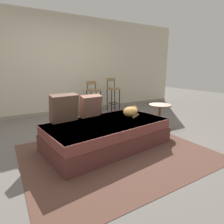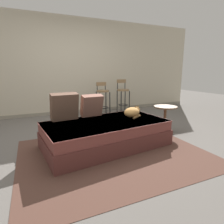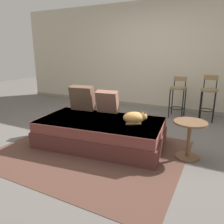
{
  "view_description": "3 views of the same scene",
  "coord_description": "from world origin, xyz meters",
  "px_view_note": "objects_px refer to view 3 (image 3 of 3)",
  "views": [
    {
      "loc": [
        -1.39,
        -2.89,
        1.25
      ],
      "look_at": [
        0.15,
        -0.3,
        0.53
      ],
      "focal_mm": 30.0,
      "sensor_mm": 36.0,
      "label": 1
    },
    {
      "loc": [
        -1.06,
        -3.05,
        1.19
      ],
      "look_at": [
        0.15,
        -0.3,
        0.53
      ],
      "focal_mm": 30.0,
      "sensor_mm": 36.0,
      "label": 2
    },
    {
      "loc": [
        1.63,
        -3.18,
        1.43
      ],
      "look_at": [
        0.15,
        -0.3,
        0.53
      ],
      "focal_mm": 35.0,
      "sensor_mm": 36.0,
      "label": 3
    }
  ],
  "objects_px": {
    "throw_pillow_middle": "(107,102)",
    "side_table": "(189,134)",
    "couch": "(101,132)",
    "cat": "(135,118)",
    "bar_stool_near_window": "(178,93)",
    "throw_pillow_corner": "(82,98)",
    "bar_stool_by_doorway": "(209,95)"
  },
  "relations": [
    {
      "from": "bar_stool_by_doorway",
      "to": "couch",
      "type": "bearing_deg",
      "value": -123.19
    },
    {
      "from": "cat",
      "to": "throw_pillow_middle",
      "type": "bearing_deg",
      "value": 153.22
    },
    {
      "from": "bar_stool_near_window",
      "to": "couch",
      "type": "bearing_deg",
      "value": -109.82
    },
    {
      "from": "throw_pillow_corner",
      "to": "throw_pillow_middle",
      "type": "bearing_deg",
      "value": 6.92
    },
    {
      "from": "couch",
      "to": "bar_stool_by_doorway",
      "type": "distance_m",
      "value": 2.54
    },
    {
      "from": "throw_pillow_middle",
      "to": "cat",
      "type": "distance_m",
      "value": 0.71
    },
    {
      "from": "couch",
      "to": "throw_pillow_corner",
      "type": "distance_m",
      "value": 0.79
    },
    {
      "from": "couch",
      "to": "bar_stool_by_doorway",
      "type": "bearing_deg",
      "value": 56.81
    },
    {
      "from": "throw_pillow_corner",
      "to": "side_table",
      "type": "height_order",
      "value": "throw_pillow_corner"
    },
    {
      "from": "bar_stool_near_window",
      "to": "bar_stool_by_doorway",
      "type": "xyz_separation_m",
      "value": [
        0.62,
        0.0,
        0.02
      ]
    },
    {
      "from": "throw_pillow_middle",
      "to": "side_table",
      "type": "distance_m",
      "value": 1.44
    },
    {
      "from": "bar_stool_near_window",
      "to": "bar_stool_by_doorway",
      "type": "relative_size",
      "value": 0.93
    },
    {
      "from": "throw_pillow_corner",
      "to": "side_table",
      "type": "xyz_separation_m",
      "value": [
        1.87,
        -0.19,
        -0.29
      ]
    },
    {
      "from": "throw_pillow_corner",
      "to": "bar_stool_by_doorway",
      "type": "distance_m",
      "value": 2.63
    },
    {
      "from": "couch",
      "to": "cat",
      "type": "xyz_separation_m",
      "value": [
        0.53,
        0.09,
        0.28
      ]
    },
    {
      "from": "side_table",
      "to": "bar_stool_near_window",
      "type": "bearing_deg",
      "value": 105.47
    },
    {
      "from": "side_table",
      "to": "couch",
      "type": "bearing_deg",
      "value": -173.08
    },
    {
      "from": "couch",
      "to": "throw_pillow_middle",
      "type": "distance_m",
      "value": 0.58
    },
    {
      "from": "bar_stool_near_window",
      "to": "bar_stool_by_doorway",
      "type": "height_order",
      "value": "bar_stool_by_doorway"
    },
    {
      "from": "throw_pillow_corner",
      "to": "bar_stool_near_window",
      "type": "xyz_separation_m",
      "value": [
        1.33,
        1.76,
        -0.1
      ]
    },
    {
      "from": "throw_pillow_corner",
      "to": "side_table",
      "type": "distance_m",
      "value": 1.91
    },
    {
      "from": "cat",
      "to": "bar_stool_near_window",
      "type": "relative_size",
      "value": 0.45
    },
    {
      "from": "couch",
      "to": "throw_pillow_middle",
      "type": "height_order",
      "value": "throw_pillow_middle"
    },
    {
      "from": "throw_pillow_middle",
      "to": "side_table",
      "type": "bearing_deg",
      "value": -10.14
    },
    {
      "from": "couch",
      "to": "bar_stool_near_window",
      "type": "height_order",
      "value": "bar_stool_near_window"
    },
    {
      "from": "bar_stool_by_doorway",
      "to": "side_table",
      "type": "distance_m",
      "value": 1.96
    },
    {
      "from": "cat",
      "to": "side_table",
      "type": "distance_m",
      "value": 0.79
    },
    {
      "from": "bar_stool_near_window",
      "to": "side_table",
      "type": "height_order",
      "value": "bar_stool_near_window"
    },
    {
      "from": "cat",
      "to": "bar_stool_by_doorway",
      "type": "relative_size",
      "value": 0.42
    },
    {
      "from": "bar_stool_by_doorway",
      "to": "side_table",
      "type": "height_order",
      "value": "bar_stool_by_doorway"
    },
    {
      "from": "couch",
      "to": "throw_pillow_middle",
      "type": "xyz_separation_m",
      "value": [
        -0.1,
        0.41,
        0.39
      ]
    },
    {
      "from": "bar_stool_by_doorway",
      "to": "throw_pillow_middle",
      "type": "bearing_deg",
      "value": -130.97
    }
  ]
}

